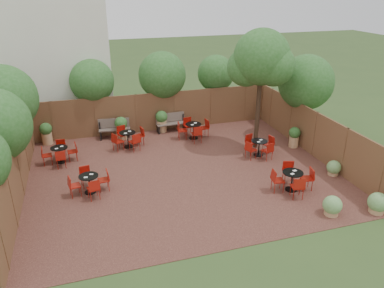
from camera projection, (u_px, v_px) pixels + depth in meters
name	position (u px, v px, depth m)	size (l,w,h in m)	color
ground	(183.00, 173.00, 15.18)	(80.00, 80.00, 0.00)	#354F23
courtyard_paving	(183.00, 173.00, 15.18)	(12.00, 10.00, 0.02)	#3C1F18
fence_back	(156.00, 112.00, 19.18)	(12.00, 0.08, 2.00)	#53331F
fence_left	(18.00, 171.00, 13.18)	(0.08, 10.00, 2.00)	#53331F
fence_right	(315.00, 134.00, 16.39)	(0.08, 10.00, 2.00)	#53331F
neighbour_building	(57.00, 47.00, 19.42)	(5.00, 4.00, 8.00)	silver
overhang_foliage	(122.00, 94.00, 15.91)	(15.87, 10.38, 2.75)	#24561C
courtyard_tree	(261.00, 61.00, 15.94)	(2.63, 2.53, 5.37)	black
park_bench_left	(114.00, 128.00, 18.46)	(1.56, 0.67, 0.93)	brown
park_bench_right	(171.00, 122.00, 19.22)	(1.54, 0.57, 0.94)	brown
bistro_tables	(173.00, 152.00, 15.98)	(9.85, 7.41, 0.87)	black
planters	(147.00, 128.00, 18.17)	(11.56, 4.27, 1.12)	tan
low_shrubs	(350.00, 194.00, 12.98)	(2.39, 3.31, 0.71)	tan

